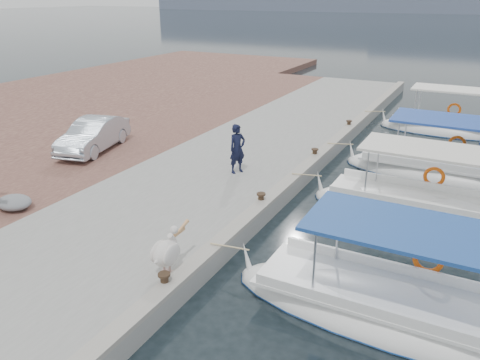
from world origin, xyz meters
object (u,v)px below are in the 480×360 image
at_px(fishing_caique_d, 446,172).
at_px(parked_car, 93,135).
at_px(fishing_caique_b, 401,316).
at_px(fishing_caique_c, 416,211).
at_px(fisherman, 237,149).
at_px(fishing_caique_e, 443,130).
at_px(pelican, 167,252).

xyz_separation_m(fishing_caique_d, parked_car, (-13.10, -4.92, 0.96)).
bearing_deg(fishing_caique_d, parked_car, -159.42).
xyz_separation_m(fishing_caique_b, fishing_caique_c, (-0.50, 5.57, 0.00)).
xyz_separation_m(fishing_caique_d, fisherman, (-6.66, -4.46, 1.20)).
relative_size(fishing_caique_e, pelican, 4.67).
bearing_deg(fishing_caique_b, fisherman, 142.41).
bearing_deg(fishing_caique_c, fisherman, -176.10).
height_order(fishing_caique_d, parked_car, fishing_caique_d).
relative_size(fishing_caique_d, fishing_caique_e, 1.19).
distance_m(pelican, parked_car, 10.10).
height_order(pelican, parked_car, parked_car).
distance_m(fishing_caique_e, fisherman, 12.55).
relative_size(fishing_caique_c, fisherman, 3.76).
relative_size(fishing_caique_b, parked_car, 1.96).
height_order(fishing_caique_e, pelican, fishing_caique_e).
xyz_separation_m(fishing_caique_b, parked_car, (-13.12, 4.69, 1.02)).
distance_m(fishing_caique_c, pelican, 8.36).
bearing_deg(fishing_caique_e, pelican, -103.87).
relative_size(fishing_caique_b, pelican, 5.78).
height_order(fishing_caique_c, pelican, fishing_caique_c).
height_order(fishing_caique_c, fishing_caique_d, same).
xyz_separation_m(fisherman, parked_car, (-6.44, -0.45, -0.24)).
bearing_deg(parked_car, fishing_caique_e, 29.04).
distance_m(fishing_caique_d, fishing_caique_e, 6.55).
height_order(fishing_caique_d, pelican, fishing_caique_d).
xyz_separation_m(fishing_caique_d, fishing_caique_e, (-0.71, 6.51, -0.06)).
bearing_deg(fishing_caique_d, fishing_caique_b, -89.86).
distance_m(fishing_caique_b, parked_car, 13.97).
relative_size(fishing_caique_d, pelican, 5.59).
bearing_deg(fishing_caique_e, parked_car, -137.30).
bearing_deg(fisherman, fishing_caique_c, -58.53).
xyz_separation_m(fishing_caique_c, fisherman, (-6.18, -0.42, 1.26)).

